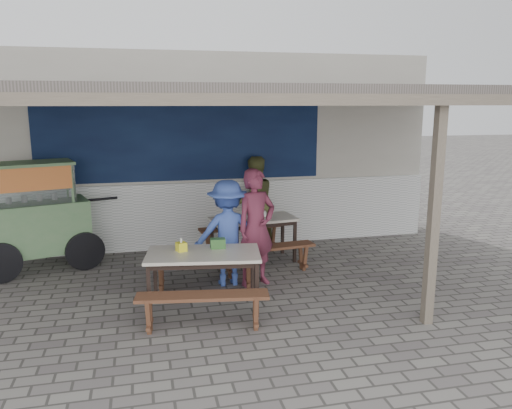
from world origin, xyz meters
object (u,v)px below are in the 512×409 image
Objects in this scene: vendor_cart at (36,212)px; condiment_bowl at (248,217)px; table_left at (253,223)px; patron_right_table at (228,233)px; patron_wall_side at (254,202)px; patron_street_side at (256,228)px; tissue_box at (181,247)px; condiment_jar at (264,214)px; bench_right_street at (203,303)px; table_right at (203,258)px; bench_right_wall at (205,267)px; donation_box at (218,243)px; bench_left_wall at (241,232)px; bench_left_street at (268,253)px.

vendor_cart reaches higher than condiment_bowl.
table_left is 1.11m from patron_right_table.
patron_wall_side is at bearing -113.26° from patron_right_table.
patron_street_side is at bearing -107.32° from table_left.
condiment_bowl is (-0.30, -0.86, -0.07)m from patron_wall_side.
tissue_box is 1.21× the size of condiment_jar.
bench_right_street is 2.65m from condiment_bowl.
patron_right_table reaches higher than tissue_box.
table_right reaches higher than bench_right_wall.
patron_wall_side reaches higher than donation_box.
table_right is 0.89× the size of patron_street_side.
tissue_box is (-0.72, -0.69, 0.04)m from patron_right_table.
bench_left_wall is 8.89× the size of condiment_bowl.
patron_wall_side is 2.66m from donation_box.
tissue_box reaches higher than condiment_bowl.
patron_street_side is 1.11× the size of patron_right_table.
table_left is at bearing 72.95° from bench_right_street.
condiment_bowl is (1.22, 1.62, -0.04)m from tissue_box.
condiment_jar reaches higher than table_right.
table_right is 13.12× the size of tissue_box.
tissue_box reaches higher than bench_right_street.
condiment_bowl reaches higher than bench_left_wall.
patron_right_table is 1.28m from condiment_jar.
table_right is 0.98× the size of bench_right_wall.
condiment_bowl is at bearing 60.48° from bench_right_wall.
bench_left_wall is at bearing 90.00° from table_left.
patron_street_side reaches higher than table_left.
donation_box is at bearing -124.56° from table_left.
bench_right_wall is 0.58m from patron_right_table.
patron_right_table is (-0.59, -0.93, 0.10)m from table_left.
vendor_cart is at bearing 175.05° from condiment_jar.
patron_wall_side is (0.13, 1.53, 0.50)m from bench_left_street.
donation_box is at bearing -115.32° from bench_left_wall.
patron_street_side reaches higher than donation_box.
bench_left_wall is 0.80m from condiment_jar.
bench_left_street is 1.38m from donation_box.
table_left is 2.09m from tissue_box.
bench_left_wall is 1.73m from patron_right_table.
table_left is 0.75m from bench_left_street.
table_left is 0.87× the size of patron_wall_side.
tissue_box is at bearing 110.60° from bench_right_street.
table_right reaches higher than bench_left_street.
patron_street_side reaches higher than condiment_jar.
vendor_cart is at bearing -6.18° from patron_wall_side.
patron_street_side reaches higher than tissue_box.
bench_left_street is at bearing -33.96° from vendor_cart.
table_right is 3.19m from vendor_cart.
vendor_cart is 11.88× the size of condiment_bowl.
patron_street_side is at bearing 12.30° from bench_right_wall.
table_left is 0.95× the size of patron_right_table.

